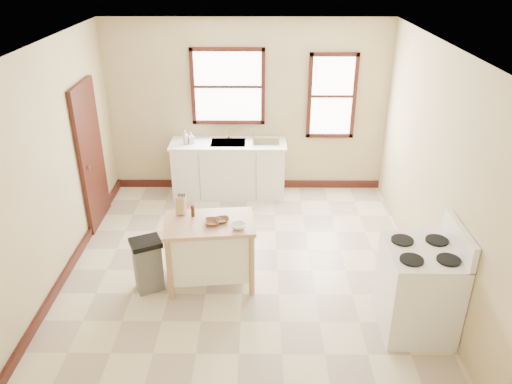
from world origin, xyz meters
TOP-DOWN VIEW (x-y plane):
  - floor at (0.00, 0.00)m, footprint 5.00×5.00m
  - ceiling at (0.00, 0.00)m, footprint 5.00×5.00m
  - wall_back at (0.00, 2.50)m, footprint 4.50×0.04m
  - wall_left at (-2.25, 0.00)m, footprint 0.04×5.00m
  - wall_right at (2.25, 0.00)m, footprint 0.04×5.00m
  - window_main at (-0.30, 2.48)m, footprint 1.17×0.06m
  - window_side at (1.35, 2.48)m, footprint 0.77×0.06m
  - door_left at (-2.21, 1.30)m, footprint 0.06×0.90m
  - baseboard_back at (0.00, 2.47)m, footprint 4.50×0.04m
  - baseboard_left at (-2.22, 0.00)m, footprint 0.04×5.00m
  - sink_counter at (-0.30, 2.20)m, footprint 1.86×0.62m
  - faucet at (-0.30, 2.38)m, footprint 0.03×0.03m
  - soap_bottle_a at (-0.97, 2.14)m, footprint 0.10×0.10m
  - soap_bottle_b at (-0.88, 2.15)m, footprint 0.11×0.11m
  - dish_rack at (0.30, 2.20)m, footprint 0.48×0.38m
  - kitchen_island at (-0.38, -0.25)m, footprint 1.11×0.77m
  - knife_block at (-0.73, -0.05)m, footprint 0.12×0.12m
  - pepper_grinder at (-0.58, -0.12)m, footprint 0.06×0.06m
  - bowl_a at (-0.34, -0.30)m, footprint 0.21×0.21m
  - bowl_b at (-0.23, -0.24)m, footprint 0.20×0.20m
  - bowl_c at (-0.04, -0.39)m, footprint 0.20×0.20m
  - trash_bin at (-1.12, -0.37)m, footprint 0.44×0.41m
  - gas_stove at (1.88, -1.03)m, footprint 0.78×0.80m

SIDE VIEW (x-z plane):
  - floor at x=0.00m, z-range 0.00..0.00m
  - baseboard_back at x=0.00m, z-range 0.00..0.12m
  - baseboard_left at x=-2.22m, z-range 0.00..0.12m
  - trash_bin at x=-1.12m, z-range 0.00..0.67m
  - kitchen_island at x=-0.38m, z-range 0.00..0.86m
  - sink_counter at x=-0.30m, z-range 0.00..0.92m
  - gas_stove at x=1.88m, z-range 0.00..1.25m
  - bowl_b at x=-0.23m, z-range 0.86..0.90m
  - bowl_a at x=-0.34m, z-range 0.86..0.90m
  - bowl_c at x=-0.04m, z-range 0.86..0.91m
  - pepper_grinder at x=-0.58m, z-range 0.86..1.01m
  - knife_block at x=-0.73m, z-range 0.86..1.06m
  - dish_rack at x=0.30m, z-range 0.92..1.03m
  - soap_bottle_b at x=-0.88m, z-range 0.92..1.10m
  - soap_bottle_a at x=-0.97m, z-range 0.92..1.14m
  - faucet at x=-0.30m, z-range 0.92..1.14m
  - door_left at x=-2.21m, z-range 0.00..2.10m
  - wall_back at x=0.00m, z-range 0.00..2.80m
  - wall_left at x=-2.25m, z-range 0.00..2.80m
  - wall_right at x=2.25m, z-range 0.00..2.80m
  - window_side at x=1.35m, z-range 0.92..2.29m
  - window_main at x=-0.30m, z-range 1.14..2.36m
  - ceiling at x=0.00m, z-range 2.80..2.80m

